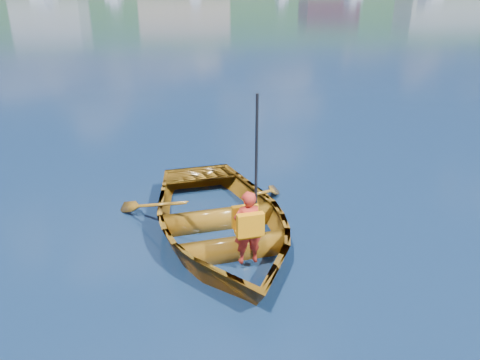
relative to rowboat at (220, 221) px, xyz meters
The scene contains 3 objects.
ground 0.70m from the rowboat, 120.99° to the left, with size 600.00×600.00×0.00m.
rowboat is the anchor object (origin of this frame).
child_paddler 0.98m from the rowboat, 69.29° to the right, with size 0.40×0.40×2.16m.
Camera 1 is at (0.14, -6.58, 3.44)m, focal length 35.00 mm.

